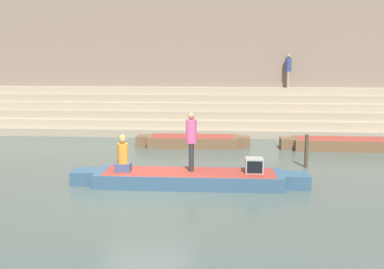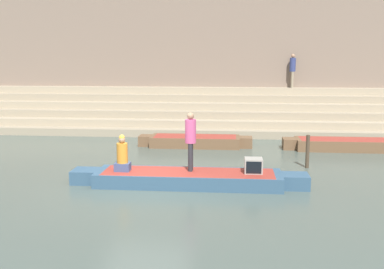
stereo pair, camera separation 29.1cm
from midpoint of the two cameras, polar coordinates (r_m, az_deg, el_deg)
ground_plane at (r=13.11m, az=-6.46°, el=-6.67°), size 120.00×120.00×0.00m
ghat_steps at (r=23.15m, az=-1.80°, el=2.50°), size 36.00×3.87×2.12m
back_wall at (r=24.95m, az=-1.36°, el=10.03°), size 34.20×1.28×7.67m
rowboat_main at (r=13.17m, az=-1.01°, el=-5.55°), size 6.92×1.46×0.40m
person_standing at (r=13.07m, az=-0.73°, el=-0.35°), size 0.32×0.32×1.72m
person_rowing at (r=13.27m, az=-9.39°, el=-2.78°), size 0.45×0.35×1.08m
tv_set at (r=13.12m, az=7.28°, el=-3.89°), size 0.51×0.49×0.42m
moored_boat_shore at (r=19.19m, az=17.95°, el=-1.10°), size 4.88×1.27×0.44m
moored_boat_distant at (r=18.83m, az=-0.33°, el=-0.82°), size 4.74×1.27×0.44m
mooring_post at (r=15.67m, az=13.80°, el=-2.05°), size 0.12×0.12×1.13m
person_on_steps at (r=24.14m, az=11.78°, el=8.26°), size 0.31×0.31×1.75m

